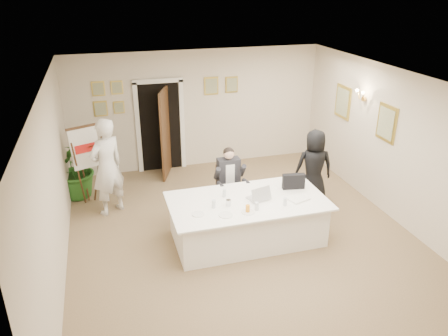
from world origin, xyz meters
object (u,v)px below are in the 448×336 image
object	(u,v)px
standing_man	(107,167)
steel_jug	(228,203)
conference_table	(247,219)
standing_woman	(314,167)
potted_palm	(77,168)
laptop	(259,191)
oj_glass	(248,209)
laptop_bag	(294,181)
flip_chart	(86,169)
seated_man	(229,180)
paper_stack	(299,199)

from	to	relation	value
standing_man	steel_jug	size ratio (longest dim) A/B	17.51
conference_table	standing_woman	size ratio (longest dim) A/B	1.74
standing_man	potted_palm	bearing A→B (deg)	-89.55
laptop	steel_jug	distance (m)	0.59
conference_table	standing_woman	bearing A→B (deg)	29.25
oj_glass	laptop_bag	bearing A→B (deg)	29.34
potted_palm	standing_man	bearing A→B (deg)	-56.31
flip_chart	conference_table	bearing A→B (deg)	-39.54
seated_man	standing_woman	bearing A→B (deg)	-13.56
seated_man	flip_chart	bearing A→B (deg)	145.00
standing_man	oj_glass	size ratio (longest dim) A/B	14.82
conference_table	standing_man	bearing A→B (deg)	143.45
standing_man	laptop	xyz separation A→B (m)	(2.46, -1.66, -0.05)
potted_palm	oj_glass	bearing A→B (deg)	-47.58
potted_palm	paper_stack	xyz separation A→B (m)	(3.70, -2.81, 0.15)
seated_man	paper_stack	distance (m)	1.54
laptop	steel_jug	world-z (taller)	laptop
laptop_bag	steel_jug	size ratio (longest dim) A/B	3.63
flip_chart	standing_woman	size ratio (longest dim) A/B	1.05
conference_table	paper_stack	xyz separation A→B (m)	(0.84, -0.23, 0.40)
laptop_bag	oj_glass	bearing A→B (deg)	-141.71
standing_man	laptop_bag	distance (m)	3.52
conference_table	flip_chart	world-z (taller)	flip_chart
seated_man	laptop_bag	xyz separation A→B (m)	(0.96, -0.84, 0.24)
standing_man	potted_palm	size ratio (longest dim) A/B	1.50
conference_table	potted_palm	xyz separation A→B (m)	(-2.86, 2.57, 0.25)
flip_chart	standing_woman	world-z (taller)	flip_chart
potted_palm	laptop	xyz separation A→B (m)	(3.06, -2.56, 0.27)
paper_stack	steel_jug	bearing A→B (deg)	173.85
flip_chart	oj_glass	bearing A→B (deg)	-45.85
laptop_bag	paper_stack	world-z (taller)	laptop_bag
conference_table	steel_jug	bearing A→B (deg)	-164.93
seated_man	laptop_bag	distance (m)	1.29
paper_stack	oj_glass	bearing A→B (deg)	-170.14
steel_jug	conference_table	bearing A→B (deg)	15.07
flip_chart	standing_woman	distance (m)	4.57
potted_palm	laptop_bag	xyz separation A→B (m)	(3.80, -2.37, 0.27)
seated_man	paper_stack	bearing A→B (deg)	-67.30
flip_chart	standing_man	world-z (taller)	standing_man
potted_palm	oj_glass	distance (m)	4.04
flip_chart	standing_man	distance (m)	0.70
laptop_bag	steel_jug	world-z (taller)	laptop_bag
conference_table	standing_man	world-z (taller)	standing_man
oj_glass	laptop	bearing A→B (deg)	50.69
seated_man	laptop	size ratio (longest dim) A/B	3.56
laptop_bag	paper_stack	size ratio (longest dim) A/B	1.19
standing_man	standing_woman	world-z (taller)	standing_man
flip_chart	steel_jug	xyz separation A→B (m)	(2.29, -2.30, 0.07)
laptop_bag	paper_stack	xyz separation A→B (m)	(-0.09, -0.43, -0.12)
seated_man	laptop_bag	size ratio (longest dim) A/B	3.40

